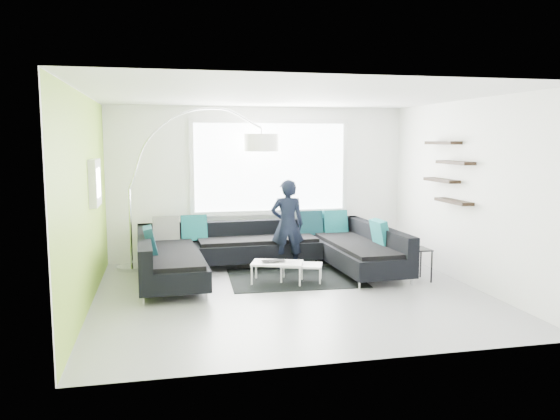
{
  "coord_description": "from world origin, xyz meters",
  "views": [
    {
      "loc": [
        -1.79,
        -7.42,
        2.19
      ],
      "look_at": [
        0.04,
        0.9,
        1.1
      ],
      "focal_mm": 35.0,
      "sensor_mm": 36.0,
      "label": 1
    }
  ],
  "objects_px": {
    "arc_lamp": "(129,189)",
    "side_table": "(416,265)",
    "sectional_sofa": "(268,252)",
    "laptop": "(274,262)",
    "coffee_table": "(289,272)",
    "person": "(287,225)"
  },
  "relations": [
    {
      "from": "side_table",
      "to": "person",
      "type": "relative_size",
      "value": 0.33
    },
    {
      "from": "sectional_sofa",
      "to": "side_table",
      "type": "bearing_deg",
      "value": -22.44
    },
    {
      "from": "side_table",
      "to": "laptop",
      "type": "relative_size",
      "value": 1.42
    },
    {
      "from": "person",
      "to": "laptop",
      "type": "relative_size",
      "value": 4.23
    },
    {
      "from": "sectional_sofa",
      "to": "arc_lamp",
      "type": "bearing_deg",
      "value": 154.42
    },
    {
      "from": "sectional_sofa",
      "to": "laptop",
      "type": "bearing_deg",
      "value": -92.14
    },
    {
      "from": "sectional_sofa",
      "to": "arc_lamp",
      "type": "xyz_separation_m",
      "value": [
        -2.18,
        0.94,
        0.99
      ]
    },
    {
      "from": "laptop",
      "to": "coffee_table",
      "type": "bearing_deg",
      "value": 8.75
    },
    {
      "from": "arc_lamp",
      "to": "person",
      "type": "bearing_deg",
      "value": -4.04
    },
    {
      "from": "side_table",
      "to": "person",
      "type": "height_order",
      "value": "person"
    },
    {
      "from": "side_table",
      "to": "person",
      "type": "bearing_deg",
      "value": 145.93
    },
    {
      "from": "sectional_sofa",
      "to": "person",
      "type": "relative_size",
      "value": 2.71
    },
    {
      "from": "sectional_sofa",
      "to": "side_table",
      "type": "distance_m",
      "value": 2.37
    },
    {
      "from": "sectional_sofa",
      "to": "person",
      "type": "bearing_deg",
      "value": 41.12
    },
    {
      "from": "arc_lamp",
      "to": "side_table",
      "type": "height_order",
      "value": "arc_lamp"
    },
    {
      "from": "laptop",
      "to": "sectional_sofa",
      "type": "bearing_deg",
      "value": 90.11
    },
    {
      "from": "coffee_table",
      "to": "arc_lamp",
      "type": "relative_size",
      "value": 0.36
    },
    {
      "from": "laptop",
      "to": "person",
      "type": "bearing_deg",
      "value": 65.15
    },
    {
      "from": "coffee_table",
      "to": "laptop",
      "type": "height_order",
      "value": "laptop"
    },
    {
      "from": "sectional_sofa",
      "to": "coffee_table",
      "type": "xyz_separation_m",
      "value": [
        0.25,
        -0.47,
        -0.22
      ]
    },
    {
      "from": "sectional_sofa",
      "to": "laptop",
      "type": "height_order",
      "value": "sectional_sofa"
    },
    {
      "from": "sectional_sofa",
      "to": "laptop",
      "type": "xyz_separation_m",
      "value": [
        0.0,
        -0.51,
        -0.05
      ]
    }
  ]
}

